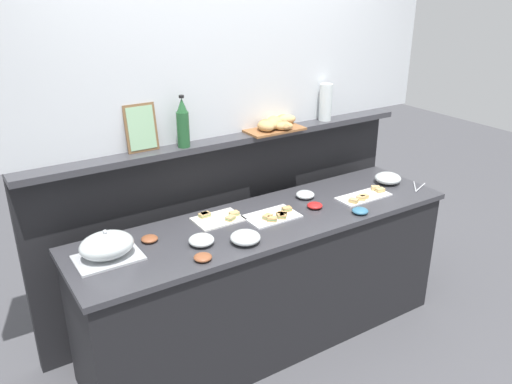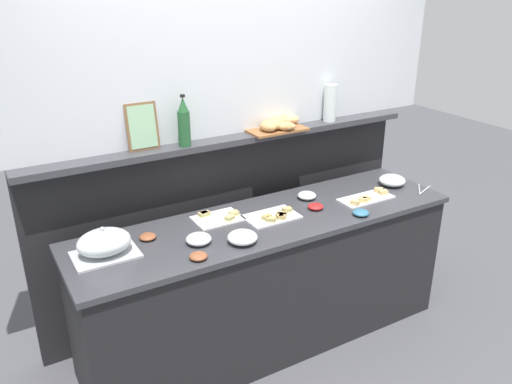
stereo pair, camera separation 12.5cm
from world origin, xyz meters
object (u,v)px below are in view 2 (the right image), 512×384
object	(u,v)px
condiment_bowl_cream	(316,206)
water_carafe	(330,103)
wine_bottle_green	(184,123)
framed_picture	(142,127)
serving_tongs	(422,190)
serving_cloche	(104,243)
condiment_bowl_red	(361,213)
glass_bowl_small	(199,239)
sandwich_platter_rear	(367,198)
condiment_bowl_teal	(198,256)
condiment_bowl_dark	(148,237)
glass_bowl_medium	(307,196)
glass_bowl_extra	(392,181)
sandwich_platter_front	(218,217)
bread_basket	(278,124)
glass_bowl_large	(242,238)
sandwich_platter_side	(274,216)

from	to	relation	value
condiment_bowl_cream	water_carafe	world-z (taller)	water_carafe
wine_bottle_green	water_carafe	distance (m)	1.12
framed_picture	serving_tongs	bearing A→B (deg)	-19.57
serving_cloche	condiment_bowl_red	world-z (taller)	serving_cloche
glass_bowl_small	water_carafe	bearing A→B (deg)	21.80
sandwich_platter_rear	condiment_bowl_teal	size ratio (longest dim) A/B	3.88
condiment_bowl_teal	water_carafe	world-z (taller)	water_carafe
serving_cloche	condiment_bowl_cream	distance (m)	1.32
condiment_bowl_red	framed_picture	distance (m)	1.43
condiment_bowl_dark	serving_tongs	bearing A→B (deg)	-8.01
glass_bowl_medium	glass_bowl_extra	world-z (taller)	glass_bowl_extra
sandwich_platter_front	condiment_bowl_red	xyz separation A→B (m)	(0.79, -0.40, 0.01)
glass_bowl_extra	bread_basket	world-z (taller)	bread_basket
condiment_bowl_teal	condiment_bowl_red	world-z (taller)	condiment_bowl_red
glass_bowl_large	serving_tongs	world-z (taller)	glass_bowl_large
condiment_bowl_teal	condiment_bowl_dark	distance (m)	0.38
condiment_bowl_dark	condiment_bowl_red	xyz separation A→B (m)	(1.25, -0.36, 0.00)
framed_picture	condiment_bowl_red	bearing A→B (deg)	-32.71
glass_bowl_extra	serving_tongs	size ratio (longest dim) A/B	1.06
serving_cloche	condiment_bowl_cream	size ratio (longest dim) A/B	3.40
framed_picture	serving_cloche	bearing A→B (deg)	-133.13
condiment_bowl_dark	condiment_bowl_red	bearing A→B (deg)	-16.07
condiment_bowl_teal	serving_tongs	distance (m)	1.73
glass_bowl_small	condiment_bowl_teal	world-z (taller)	glass_bowl_small
condiment_bowl_red	wine_bottle_green	bearing A→B (deg)	143.17
wine_bottle_green	condiment_bowl_teal	bearing A→B (deg)	-108.92
glass_bowl_large	condiment_bowl_dark	size ratio (longest dim) A/B	1.80
sandwich_platter_side	condiment_bowl_red	size ratio (longest dim) A/B	3.22
serving_tongs	water_carafe	world-z (taller)	water_carafe
serving_cloche	framed_picture	world-z (taller)	framed_picture
sandwich_platter_side	serving_tongs	distance (m)	1.13
sandwich_platter_rear	condiment_bowl_red	bearing A→B (deg)	-139.54
bread_basket	condiment_bowl_teal	bearing A→B (deg)	-144.06
sandwich_platter_side	sandwich_platter_rear	size ratio (longest dim) A/B	0.87
condiment_bowl_teal	condiment_bowl_cream	size ratio (longest dim) A/B	0.97
condiment_bowl_red	framed_picture	world-z (taller)	framed_picture
sandwich_platter_side	condiment_bowl_red	bearing A→B (deg)	-26.35
condiment_bowl_dark	condiment_bowl_cream	world-z (taller)	condiment_bowl_cream
glass_bowl_large	serving_cloche	bearing A→B (deg)	161.14
wine_bottle_green	framed_picture	distance (m)	0.25
glass_bowl_small	condiment_bowl_cream	distance (m)	0.84
serving_tongs	bread_basket	bearing A→B (deg)	145.35
sandwich_platter_side	bread_basket	xyz separation A→B (m)	(0.29, 0.42, 0.44)
glass_bowl_medium	water_carafe	world-z (taller)	water_carafe
glass_bowl_large	glass_bowl_extra	xyz separation A→B (m)	(1.33, 0.22, 0.00)
sandwich_platter_side	glass_bowl_large	bearing A→B (deg)	-150.09
serving_cloche	glass_bowl_medium	world-z (taller)	serving_cloche
framed_picture	glass_bowl_extra	bearing A→B (deg)	-15.04
sandwich_platter_rear	condiment_bowl_dark	bearing A→B (deg)	172.59
condiment_bowl_cream	wine_bottle_green	size ratio (longest dim) A/B	0.32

